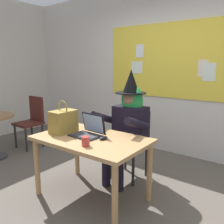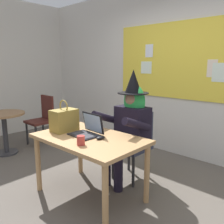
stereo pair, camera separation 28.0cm
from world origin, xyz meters
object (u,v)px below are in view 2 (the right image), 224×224
Objects in this scene: desk_main at (89,145)px; handbag at (64,120)px; person_costumed at (130,121)px; chair_at_desk at (135,141)px; laptop at (87,130)px; side_table_round at (4,124)px; computer_mouse at (100,138)px; chair_spare_by_window at (43,117)px; coffee_mug at (81,140)px.

handbag is (-0.40, -0.04, 0.23)m from desk_main.
chair_at_desk is at bearing -179.26° from person_costumed.
chair_at_desk is at bearing 59.39° from handbag.
laptop is 0.93× the size of handbag.
side_table_round is (-2.04, -0.08, -0.10)m from desk_main.
chair_at_desk is 0.63× the size of person_costumed.
person_costumed is 13.80× the size of computer_mouse.
chair_at_desk is 0.98m from handbag.
computer_mouse reaches higher than desk_main.
handbag is (-0.47, -0.79, 0.34)m from chair_at_desk.
person_costumed is at bearing 18.62° from side_table_round.
desk_main is at bearing -158.58° from computer_mouse.
computer_mouse is 0.28× the size of handbag.
chair_spare_by_window is at bearing -87.34° from chair_at_desk.
laptop is at bearing -12.01° from chair_at_desk.
handbag reaches higher than coffee_mug.
computer_mouse is at bearing -0.43° from laptop.
chair_at_desk is 1.27× the size of side_table_round.
computer_mouse is 0.11× the size of chair_spare_by_window.
desk_main is 0.86× the size of person_costumed.
laptop is 0.39× the size of chair_spare_by_window.
chair_at_desk is 0.98× the size of chair_spare_by_window.
computer_mouse is 0.26m from coffee_mug.
laptop is at bearing 14.33° from handbag.
laptop is at bearing 128.12° from coffee_mug.
person_costumed is (0.06, 0.62, 0.17)m from desk_main.
handbag is at bearing -174.27° from desk_main.
person_costumed is 2.04× the size of side_table_round.
laptop is 3.39× the size of computer_mouse.
coffee_mug is (0.07, -0.98, 0.26)m from chair_at_desk.
coffee_mug is (0.21, -0.27, -0.01)m from laptop.
chair_spare_by_window is (-2.18, 0.60, -0.21)m from computer_mouse.
laptop reaches higher than computer_mouse.
computer_mouse is 1.09× the size of coffee_mug.
chair_at_desk is (0.07, 0.75, -0.12)m from desk_main.
laptop is at bearing 73.99° from chair_spare_by_window.
chair_spare_by_window reaches higher than computer_mouse.
handbag is 1.79m from chair_spare_by_window.
chair_at_desk is at bearing 93.96° from chair_spare_by_window.
handbag is at bearing 160.39° from coffee_mug.
handbag is at bearing 68.39° from chair_spare_by_window.
laptop is at bearing -12.99° from person_costumed.
chair_at_desk is 2.55× the size of laptop.
desk_main is at bearing 2.37° from side_table_round.
chair_spare_by_window is (-2.03, 0.63, -0.10)m from desk_main.
desk_main reaches higher than side_table_round.
chair_spare_by_window is (-2.16, 0.86, -0.24)m from coffee_mug.
chair_at_desk is 0.76m from computer_mouse.
chair_at_desk is at bearing 94.14° from coffee_mug.
desk_main is at bearing -5.47° from chair_at_desk.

